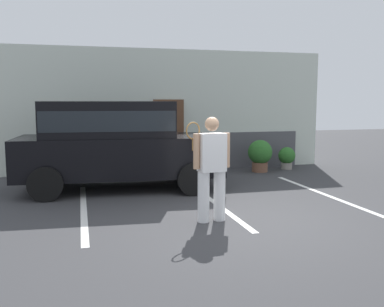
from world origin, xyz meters
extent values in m
plane|color=#38383A|center=(0.00, 0.00, 0.00)|extent=(40.00, 40.00, 0.00)
cube|color=silver|center=(-2.58, 1.50, 0.00)|extent=(0.12, 4.40, 0.01)
cube|color=silver|center=(0.01, 1.50, 0.00)|extent=(0.12, 4.40, 0.01)
cube|color=silver|center=(2.60, 1.50, 0.00)|extent=(0.12, 4.40, 0.01)
cube|color=silver|center=(0.00, 5.79, 1.78)|extent=(9.63, 0.30, 3.56)
cube|color=#4C4C51|center=(0.00, 5.59, 0.55)|extent=(8.09, 0.10, 1.10)
cube|color=brown|center=(-0.07, 5.57, 1.05)|extent=(0.90, 0.06, 2.10)
cube|color=black|center=(-1.70, 3.25, 0.80)|extent=(4.73, 2.24, 0.90)
cube|color=black|center=(-1.95, 3.27, 1.65)|extent=(3.02, 1.97, 0.80)
cube|color=black|center=(-1.95, 3.27, 1.63)|extent=(2.97, 1.99, 0.44)
cylinder|color=black|center=(-0.09, 4.08, 0.36)|extent=(0.74, 0.31, 0.72)
cylinder|color=black|center=(-0.23, 2.19, 0.36)|extent=(0.74, 0.31, 0.72)
cylinder|color=black|center=(-3.18, 4.31, 0.36)|extent=(0.74, 0.31, 0.72)
cylinder|color=black|center=(-3.32, 2.42, 0.36)|extent=(0.74, 0.31, 0.72)
cylinder|color=white|center=(-0.30, 0.17, 0.43)|extent=(0.20, 0.20, 0.87)
cylinder|color=white|center=(-0.60, 0.14, 0.43)|extent=(0.20, 0.20, 0.87)
cube|color=white|center=(-0.45, 0.15, 1.19)|extent=(0.47, 0.32, 0.65)
sphere|color=tan|center=(-0.45, 0.15, 1.67)|extent=(0.24, 0.24, 0.24)
cylinder|color=tan|center=(-0.17, 0.18, 1.22)|extent=(0.11, 0.11, 0.59)
cylinder|color=tan|center=(-0.73, 0.12, 1.22)|extent=(0.11, 0.11, 0.59)
torus|color=olive|center=(-0.78, 0.17, 1.57)|extent=(0.28, 0.14, 0.29)
cylinder|color=olive|center=(-0.78, 0.17, 1.33)|extent=(0.03, 0.03, 0.20)
cylinder|color=brown|center=(2.46, 4.71, 0.14)|extent=(0.45, 0.45, 0.28)
sphere|color=#2D6B28|center=(2.46, 4.71, 0.58)|extent=(0.71, 0.71, 0.71)
cylinder|color=gray|center=(3.44, 4.93, 0.10)|extent=(0.33, 0.33, 0.20)
sphere|color=#2D6B28|center=(3.44, 4.93, 0.42)|extent=(0.51, 0.51, 0.51)
camera|label=1|loc=(-2.60, -6.67, 2.06)|focal=39.79mm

